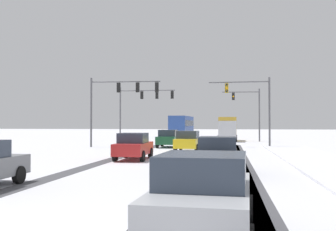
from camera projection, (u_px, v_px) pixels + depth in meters
wheel_track_left_lane at (199, 162)px, 22.29m from camera, size 0.75×37.14×0.01m
wheel_track_right_lane at (108, 161)px, 23.11m from camera, size 0.89×37.14×0.01m
wheel_track_center at (243, 163)px, 21.91m from camera, size 0.78×37.14×0.01m
wheel_track_oncoming at (237, 163)px, 21.96m from camera, size 0.92×37.14×0.01m
sidewalk_kerb_right at (333, 166)px, 19.58m from camera, size 4.00×37.14×0.12m
traffic_signal_near_left at (119, 96)px, 36.55m from camera, size 6.63×0.65×6.50m
traffic_signal_far_left at (142, 101)px, 46.24m from camera, size 6.70×0.47×6.50m
traffic_signal_near_right at (252, 100)px, 36.52m from camera, size 5.68×0.38×6.50m
traffic_signal_far_right at (249, 106)px, 48.20m from camera, size 4.60×0.58×6.50m
car_dark_green_lead at (168, 138)px, 36.35m from camera, size 1.87×4.12×1.62m
car_yellow_cab_second at (188, 141)px, 30.85m from camera, size 1.98×4.17×1.62m
car_red_third at (134, 146)px, 23.80m from camera, size 1.88×4.12×1.62m
car_black_fourth at (218, 155)px, 17.01m from camera, size 1.84×4.10×1.62m
car_silver_sixth at (203, 196)px, 7.38m from camera, size 2.00×4.18×1.62m
bus_oncoming at (182, 125)px, 62.88m from camera, size 2.91×11.07×3.38m
box_truck_delivery at (227, 128)px, 49.47m from camera, size 2.32×7.41×3.02m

